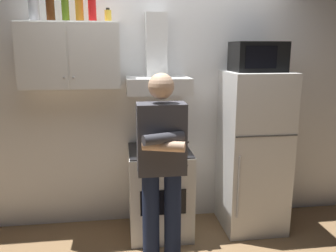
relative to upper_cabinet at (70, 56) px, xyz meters
name	(u,v)px	position (x,y,z in m)	size (l,w,h in m)	color
ground_plane	(168,243)	(0.85, -0.37, -1.75)	(7.00, 7.00, 0.00)	olive
back_wall_tiled	(160,95)	(0.85, 0.23, -0.40)	(4.80, 0.10, 2.70)	white
upper_cabinet	(70,56)	(0.00, 0.00, 0.00)	(0.90, 0.37, 0.60)	white
stove_oven	(160,191)	(0.80, -0.13, -1.32)	(0.60, 0.62, 0.87)	white
range_hood	(157,72)	(0.80, 0.00, -0.15)	(0.60, 0.44, 0.75)	white
refrigerator	(253,152)	(1.75, -0.12, -0.95)	(0.60, 0.62, 1.60)	silver
microwave	(258,57)	(1.75, -0.11, -0.01)	(0.48, 0.37, 0.28)	black
person_standing	(162,167)	(0.75, -0.73, -0.85)	(0.38, 0.33, 1.64)	#192342
cooking_pot	(175,146)	(0.93, -0.24, -0.83)	(0.27, 0.17, 0.10)	#B7BABF
bottle_soda_red	(92,7)	(0.22, -0.03, 0.42)	(0.07, 0.07, 0.26)	red
bottle_canister_steel	(34,10)	(-0.29, -0.01, 0.39)	(0.09, 0.09, 0.20)	#B2B5BA
bottle_olive_oil	(65,6)	(-0.02, -0.03, 0.43)	(0.07, 0.07, 0.27)	#4C6B19
bottle_spice_jar	(108,16)	(0.35, 0.03, 0.36)	(0.06, 0.06, 0.13)	gold
bottle_rum_dark	(50,6)	(-0.14, -0.03, 0.43)	(0.07, 0.07, 0.28)	#47230F
bottle_liquor_amber	(79,7)	(0.10, 0.01, 0.43)	(0.07, 0.07, 0.28)	#B7721E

